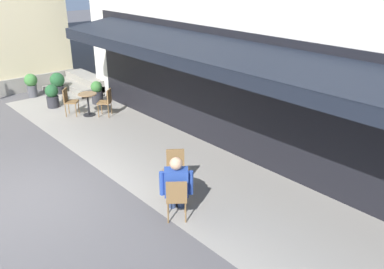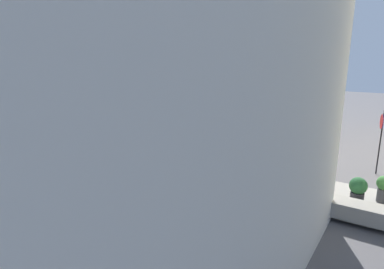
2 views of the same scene
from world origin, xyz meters
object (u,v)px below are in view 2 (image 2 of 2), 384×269
(seated_companion_in_blue, at_px, (164,136))
(no_parking_sign, at_px, (381,130))
(cafe_chair_wicker_near_door, at_px, (294,171))
(cafe_table_streetside, at_px, (166,142))
(cafe_chair_wicker_kerbside, at_px, (79,133))
(cafe_table_mid_terrace, at_px, (72,132))
(potted_plant_under_sign, at_px, (384,187))
(cafe_chair_wicker_facing_street, at_px, (68,130))
(parked_car_red, at_px, (280,125))
(cafe_chair_wicker_corner_right, at_px, (262,173))
(potted_plant_entrance_left, at_px, (328,180))
(potted_plant_entrance_right, at_px, (358,190))
(cafe_chair_wicker_back_row, at_px, (163,138))
(seated_patron_in_white, at_px, (76,130))
(walking_pedestrian_in_grey, at_px, (175,111))
(potted_plant_by_steps, at_px, (298,189))
(cafe_chair_wicker_under_awning, at_px, (170,144))
(cafe_table_near_entrance, at_px, (278,174))

(seated_companion_in_blue, distance_m, no_parking_sign, 9.56)
(cafe_chair_wicker_near_door, relative_size, cafe_table_streetside, 1.21)
(cafe_chair_wicker_near_door, bearing_deg, cafe_chair_wicker_kerbside, -177.36)
(cafe_table_mid_terrace, relative_size, potted_plant_under_sign, 0.85)
(cafe_chair_wicker_near_door, bearing_deg, cafe_chair_wicker_facing_street, -178.43)
(parked_car_red, bearing_deg, seated_companion_in_blue, -123.09)
(cafe_chair_wicker_corner_right, distance_m, potted_plant_entrance_left, 2.27)
(cafe_chair_wicker_near_door, xyz_separation_m, no_parking_sign, (2.41, 3.01, 1.25))
(cafe_chair_wicker_near_door, height_order, potted_plant_entrance_right, potted_plant_entrance_right)
(cafe_chair_wicker_corner_right, bearing_deg, potted_plant_entrance_right, 5.90)
(cafe_chair_wicker_back_row, height_order, potted_plant_entrance_left, cafe_chair_wicker_back_row)
(seated_patron_in_white, distance_m, walking_pedestrian_in_grey, 6.94)
(potted_plant_entrance_right, bearing_deg, cafe_chair_wicker_back_row, 169.49)
(potted_plant_by_steps, bearing_deg, parked_car_red, 112.84)
(walking_pedestrian_in_grey, bearing_deg, cafe_chair_wicker_under_awning, -55.24)
(cafe_chair_wicker_near_door, xyz_separation_m, cafe_chair_wicker_kerbside, (-11.66, -0.54, 0.00))
(cafe_table_streetside, height_order, walking_pedestrian_in_grey, walking_pedestrian_in_grey)
(seated_companion_in_blue, xyz_separation_m, walking_pedestrian_in_grey, (-3.20, 5.17, 0.34))
(seated_patron_in_white, bearing_deg, potted_plant_entrance_right, -0.23)
(seated_companion_in_blue, relative_size, potted_plant_entrance_right, 1.39)
(cafe_table_streetside, relative_size, parked_car_red, 0.17)
(cafe_chair_wicker_kerbside, relative_size, seated_companion_in_blue, 0.70)
(cafe_chair_wicker_corner_right, bearing_deg, cafe_table_streetside, 163.89)
(cafe_chair_wicker_facing_street, distance_m, potted_plant_entrance_right, 15.09)
(cafe_table_near_entrance, height_order, potted_plant_under_sign, potted_plant_under_sign)
(no_parking_sign, relative_size, potted_plant_entrance_right, 2.79)
(cafe_chair_wicker_kerbside, xyz_separation_m, cafe_chair_wicker_back_row, (4.63, 1.66, 0.00))
(cafe_table_near_entrance, bearing_deg, cafe_chair_wicker_near_door, 48.83)
(cafe_chair_wicker_back_row, relative_size, potted_plant_under_sign, 1.03)
(seated_companion_in_blue, xyz_separation_m, potted_plant_entrance_right, (9.05, -1.58, -0.18))
(cafe_chair_wicker_near_door, xyz_separation_m, potted_plant_by_steps, (0.53, -1.32, -0.13))
(cafe_table_near_entrance, xyz_separation_m, cafe_table_mid_terrace, (-11.88, -0.05, 0.00))
(cafe_table_near_entrance, relative_size, seated_companion_in_blue, 0.58)
(walking_pedestrian_in_grey, bearing_deg, cafe_chair_wicker_corner_right, -37.54)
(cafe_chair_wicker_kerbside, xyz_separation_m, potted_plant_by_steps, (12.19, -0.78, -0.13))
(cafe_table_near_entrance, height_order, potted_plant_by_steps, potted_plant_by_steps)
(cafe_table_streetside, distance_m, potted_plant_under_sign, 9.41)
(seated_patron_in_white, distance_m, no_parking_sign, 14.76)
(no_parking_sign, bearing_deg, seated_patron_in_white, -166.07)
(seated_patron_in_white, height_order, seated_companion_in_blue, seated_companion_in_blue)
(cafe_chair_wicker_back_row, bearing_deg, parked_car_red, 55.19)
(potted_plant_under_sign, bearing_deg, potted_plant_entrance_left, -177.36)
(cafe_chair_wicker_back_row, distance_m, potted_plant_by_steps, 7.94)
(cafe_table_mid_terrace, distance_m, cafe_chair_wicker_kerbside, 0.63)
(walking_pedestrian_in_grey, relative_size, potted_plant_under_sign, 1.99)
(potted_plant_by_steps, height_order, parked_car_red, parked_car_red)
(cafe_chair_wicker_near_door, relative_size, seated_companion_in_blue, 0.70)
(cafe_chair_wicker_kerbside, height_order, potted_plant_entrance_left, cafe_chair_wicker_kerbside)
(cafe_chair_wicker_kerbside, xyz_separation_m, cafe_chair_wicker_under_awning, (5.63, 0.88, 0.00))
(cafe_chair_wicker_back_row, relative_size, seated_patron_in_white, 0.71)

